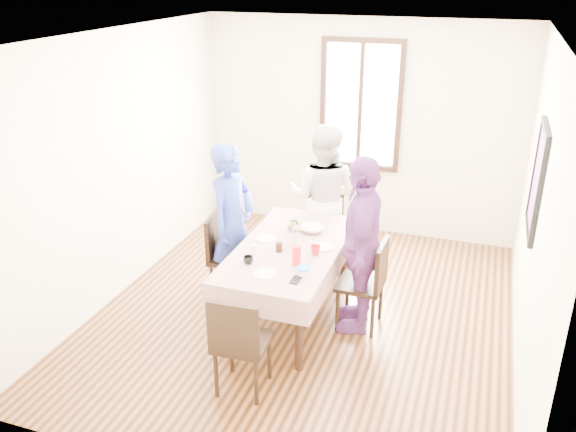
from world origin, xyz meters
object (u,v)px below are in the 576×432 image
(chair_near, at_px, (242,341))
(person_left, at_px, (232,224))
(chair_left, at_px, (231,257))
(person_right, at_px, (361,245))
(dining_table, at_px, (290,282))
(chair_right, at_px, (361,284))
(chair_far, at_px, (323,228))
(person_far, at_px, (323,198))

(chair_near, distance_m, person_left, 1.55)
(chair_left, relative_size, person_right, 0.53)
(person_left, bearing_deg, dining_table, -91.76)
(chair_right, bearing_deg, person_right, 92.06)
(chair_left, distance_m, person_right, 1.43)
(chair_right, relative_size, person_right, 0.53)
(chair_far, distance_m, person_far, 0.39)
(chair_right, relative_size, chair_far, 1.00)
(chair_near, height_order, person_far, person_far)
(chair_left, bearing_deg, chair_far, 136.37)
(dining_table, bearing_deg, chair_left, 166.99)
(chair_left, bearing_deg, person_far, 135.80)
(person_left, relative_size, person_far, 0.99)
(chair_left, xyz_separation_m, person_right, (1.37, -0.11, 0.41))
(chair_left, height_order, person_right, person_right)
(chair_left, height_order, person_left, person_left)
(chair_right, height_order, chair_near, same)
(chair_left, xyz_separation_m, chair_far, (0.69, 1.02, 0.00))
(chair_left, xyz_separation_m, chair_right, (1.39, -0.11, 0.00))
(chair_near, bearing_deg, chair_far, 86.98)
(chair_left, distance_m, chair_right, 1.39)
(dining_table, bearing_deg, chair_far, 90.00)
(dining_table, height_order, chair_right, chair_right)
(chair_right, distance_m, person_far, 1.36)
(person_right, bearing_deg, person_far, -157.45)
(chair_left, xyz_separation_m, person_left, (0.02, 0.00, 0.38))
(chair_left, relative_size, chair_near, 1.00)
(chair_right, height_order, person_right, person_right)
(chair_right, distance_m, person_left, 1.43)
(chair_left, height_order, chair_right, same)
(dining_table, relative_size, person_left, 1.03)
(chair_left, bearing_deg, chair_right, 76.30)
(dining_table, bearing_deg, chair_near, -90.00)
(chair_left, distance_m, person_left, 0.38)
(chair_left, bearing_deg, dining_table, 67.70)
(person_far, height_order, person_right, person_right)
(person_left, bearing_deg, chair_left, 101.60)
(chair_right, height_order, person_left, person_left)
(person_far, bearing_deg, chair_near, 89.43)
(dining_table, height_order, person_far, person_far)
(person_right, bearing_deg, chair_left, -103.44)
(chair_right, distance_m, chair_near, 1.41)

